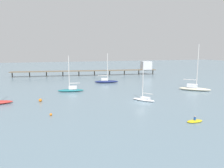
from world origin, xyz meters
The scene contains 9 objects.
ground_plane centered at (0.00, 0.00, 0.00)m, with size 400.00×400.00×0.00m, color slate.
pier centered at (16.17, 57.08, 3.65)m, with size 71.52×14.43×6.90m.
sailboat_cream centered at (23.40, 9.04, 0.84)m, with size 8.92×8.53×14.42m.
sailboat_navy centered at (1.94, 33.43, 0.75)m, with size 9.59×4.45×11.38m.
sailboat_white centered at (1.73, 1.42, 0.55)m, with size 4.86×5.94×8.42m.
sailboat_teal centered at (-13.65, 19.64, 0.73)m, with size 8.19×3.64×10.95m.
dinghy_yellow centered at (2.64, -16.06, 0.20)m, with size 3.07×1.39×1.14m.
mooring_buoy_inner centered at (-21.07, -4.00, 0.26)m, with size 0.52×0.52×0.52m, color orange.
mooring_buoy_near centered at (-22.81, 8.74, 0.41)m, with size 0.81×0.81×0.81m, color orange.
Camera 1 is at (-23.02, -45.70, 12.45)m, focal length 34.53 mm.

